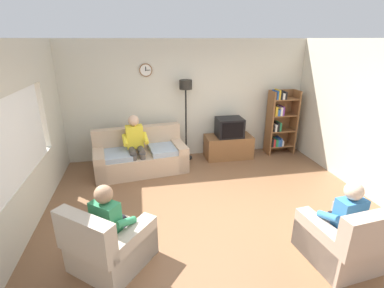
% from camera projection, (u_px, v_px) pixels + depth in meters
% --- Properties ---
extents(ground_plane, '(12.00, 12.00, 0.00)m').
position_uv_depth(ground_plane, '(217.00, 214.00, 4.63)').
color(ground_plane, brown).
extents(back_wall_assembly, '(6.20, 0.17, 2.70)m').
position_uv_depth(back_wall_assembly, '(188.00, 100.00, 6.60)').
color(back_wall_assembly, beige).
rests_on(back_wall_assembly, ground_plane).
extents(left_wall_assembly, '(0.12, 5.80, 2.70)m').
position_uv_depth(left_wall_assembly, '(8.00, 149.00, 3.69)').
color(left_wall_assembly, beige).
rests_on(left_wall_assembly, ground_plane).
extents(couch, '(2.00, 1.13, 0.90)m').
position_uv_depth(couch, '(141.00, 157.00, 6.05)').
color(couch, tan).
rests_on(couch, ground_plane).
extents(tv_stand, '(1.10, 0.56, 0.53)m').
position_uv_depth(tv_stand, '(228.00, 146.00, 6.76)').
color(tv_stand, brown).
rests_on(tv_stand, ground_plane).
extents(tv, '(0.60, 0.49, 0.44)m').
position_uv_depth(tv, '(229.00, 127.00, 6.57)').
color(tv, black).
rests_on(tv, tv_stand).
extents(bookshelf, '(0.68, 0.36, 1.59)m').
position_uv_depth(bookshelf, '(279.00, 121.00, 6.87)').
color(bookshelf, brown).
rests_on(bookshelf, ground_plane).
extents(floor_lamp, '(0.28, 0.28, 1.85)m').
position_uv_depth(floor_lamp, '(186.00, 98.00, 6.26)').
color(floor_lamp, black).
rests_on(floor_lamp, ground_plane).
extents(armchair_near_window, '(1.18, 1.19, 0.90)m').
position_uv_depth(armchair_near_window, '(110.00, 245.00, 3.50)').
color(armchair_near_window, '#BCAD99').
rests_on(armchair_near_window, ground_plane).
extents(armchair_near_bookshelf, '(0.89, 0.96, 0.90)m').
position_uv_depth(armchair_near_bookshelf, '(343.00, 241.00, 3.57)').
color(armchair_near_bookshelf, tan).
rests_on(armchair_near_bookshelf, ground_plane).
extents(person_on_couch, '(0.55, 0.57, 1.24)m').
position_uv_depth(person_on_couch, '(136.00, 142.00, 5.80)').
color(person_on_couch, yellow).
rests_on(person_on_couch, ground_plane).
extents(person_in_left_armchair, '(0.63, 0.64, 1.12)m').
position_uv_depth(person_in_left_armchair, '(112.00, 220.00, 3.47)').
color(person_in_left_armchair, '#338C59').
rests_on(person_in_left_armchair, ground_plane).
extents(person_in_right_armchair, '(0.54, 0.57, 1.12)m').
position_uv_depth(person_in_right_armchair, '(342.00, 216.00, 3.54)').
color(person_in_right_armchair, '#3372B2').
rests_on(person_in_right_armchair, ground_plane).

